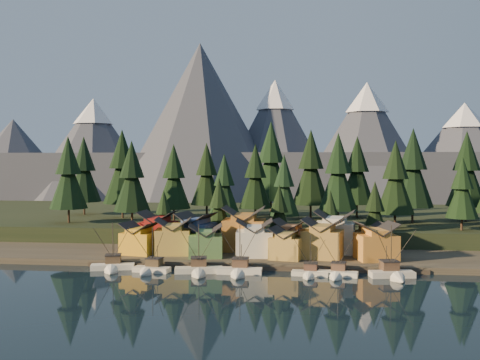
# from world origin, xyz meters

# --- Properties ---
(ground) EXTENTS (500.00, 500.00, 0.00)m
(ground) POSITION_xyz_m (0.00, 0.00, 0.00)
(ground) COLOR black
(ground) RESTS_ON ground
(shore_strip) EXTENTS (400.00, 50.00, 1.50)m
(shore_strip) POSITION_xyz_m (0.00, 40.00, 0.75)
(shore_strip) COLOR #342E25
(shore_strip) RESTS_ON ground
(hillside) EXTENTS (420.00, 100.00, 6.00)m
(hillside) POSITION_xyz_m (0.00, 90.00, 3.00)
(hillside) COLOR black
(hillside) RESTS_ON ground
(dock) EXTENTS (80.00, 4.00, 1.00)m
(dock) POSITION_xyz_m (0.00, 16.50, 0.50)
(dock) COLOR #40392D
(dock) RESTS_ON ground
(mountain_ridge) EXTENTS (560.00, 190.00, 90.00)m
(mountain_ridge) POSITION_xyz_m (-4.20, 213.59, 26.06)
(mountain_ridge) COLOR #464C5B
(mountain_ridge) RESTS_ON ground
(boat_0) EXTENTS (10.75, 11.29, 12.21)m
(boat_0) POSITION_xyz_m (-32.50, 10.84, 2.35)
(boat_0) COLOR white
(boat_0) RESTS_ON ground
(boat_1) EXTENTS (8.96, 9.57, 11.43)m
(boat_1) POSITION_xyz_m (-22.97, 9.18, 2.31)
(boat_1) COLOR beige
(boat_1) RESTS_ON ground
(boat_2) EXTENTS (11.55, 12.22, 12.28)m
(boat_2) POSITION_xyz_m (-11.69, 9.40, 2.27)
(boat_2) COLOR beige
(boat_2) RESTS_ON ground
(boat_3) EXTENTS (10.39, 11.31, 12.37)m
(boat_3) POSITION_xyz_m (-2.54, 9.62, 2.38)
(boat_3) COLOR silver
(boat_3) RESTS_ON ground
(boat_4) EXTENTS (8.54, 9.15, 10.02)m
(boat_4) POSITION_xyz_m (13.17, 9.58, 1.94)
(boat_4) COLOR beige
(boat_4) RESTS_ON ground
(boat_5) EXTENTS (9.31, 9.84, 10.72)m
(boat_5) POSITION_xyz_m (19.16, 9.80, 2.07)
(boat_5) COLOR white
(boat_5) RESTS_ON ground
(boat_6) EXTENTS (10.32, 10.98, 12.73)m
(boat_6) POSITION_xyz_m (31.30, 10.16, 2.54)
(boat_6) COLOR beige
(boat_6) RESTS_ON ground
(house_front_0) EXTENTS (9.50, 9.15, 8.13)m
(house_front_0) POSITION_xyz_m (-30.37, 24.74, 5.77)
(house_front_0) COLOR gold
(house_front_0) RESTS_ON shore_strip
(house_front_1) EXTENTS (9.93, 9.62, 9.20)m
(house_front_1) POSITION_xyz_m (-21.63, 25.88, 6.33)
(house_front_1) COLOR #AA8B3C
(house_front_1) RESTS_ON shore_strip
(house_front_2) EXTENTS (9.56, 9.61, 8.07)m
(house_front_2) POSITION_xyz_m (-12.65, 22.84, 5.74)
(house_front_2) COLOR #4C7941
(house_front_2) RESTS_ON shore_strip
(house_front_3) EXTENTS (9.79, 9.40, 9.25)m
(house_front_3) POSITION_xyz_m (-0.58, 25.23, 6.36)
(house_front_3) COLOR beige
(house_front_3) RESTS_ON shore_strip
(house_front_4) EXTENTS (9.05, 9.51, 7.70)m
(house_front_4) POSITION_xyz_m (7.67, 22.63, 5.55)
(house_front_4) COLOR #AD8A3D
(house_front_4) RESTS_ON shore_strip
(house_front_5) EXTENTS (10.98, 10.34, 9.82)m
(house_front_5) POSITION_xyz_m (16.43, 24.55, 6.66)
(house_front_5) COLOR olive
(house_front_5) RESTS_ON shore_strip
(house_front_6) EXTENTS (10.71, 10.33, 9.09)m
(house_front_6) POSITION_xyz_m (29.26, 23.38, 6.27)
(house_front_6) COLOR #C78333
(house_front_6) RESTS_ON shore_strip
(house_back_0) EXTENTS (9.70, 9.34, 10.22)m
(house_back_0) POSITION_xyz_m (-28.05, 33.88, 6.86)
(house_back_0) COLOR maroon
(house_back_0) RESTS_ON shore_strip
(house_back_1) EXTENTS (10.97, 11.05, 10.07)m
(house_back_1) POSITION_xyz_m (-16.99, 32.22, 6.79)
(house_back_1) COLOR #354C7E
(house_back_1) RESTS_ON shore_strip
(house_back_2) EXTENTS (11.15, 10.26, 11.72)m
(house_back_2) POSITION_xyz_m (-4.16, 33.72, 7.65)
(house_back_2) COLOR #A3692A
(house_back_2) RESTS_ON shore_strip
(house_back_3) EXTENTS (9.97, 9.30, 8.56)m
(house_back_3) POSITION_xyz_m (8.29, 32.47, 6.00)
(house_back_3) COLOR #A16039
(house_back_3) RESTS_ON shore_strip
(house_back_4) EXTENTS (11.37, 11.03, 10.97)m
(house_back_4) POSITION_xyz_m (19.92, 33.55, 7.26)
(house_back_4) COLOR beige
(house_back_4) RESTS_ON shore_strip
(house_back_5) EXTENTS (8.59, 8.65, 7.93)m
(house_back_5) POSITION_xyz_m (29.00, 33.54, 5.66)
(house_back_5) COLOR #A87C3B
(house_back_5) RESTS_ON shore_strip
(tree_hill_0) EXTENTS (11.78, 11.78, 27.43)m
(tree_hill_0) POSITION_xyz_m (-62.00, 52.00, 21.00)
(tree_hill_0) COLOR #332319
(tree_hill_0) RESTS_ON hillside
(tree_hill_1) EXTENTS (13.04, 13.04, 30.38)m
(tree_hill_1) POSITION_xyz_m (-50.00, 68.00, 22.61)
(tree_hill_1) COLOR #332319
(tree_hill_1) RESTS_ON hillside
(tree_hill_2) EXTENTS (11.07, 11.07, 25.79)m
(tree_hill_2) POSITION_xyz_m (-40.00, 48.00, 20.10)
(tree_hill_2) COLOR #332319
(tree_hill_2) RESTS_ON hillside
(tree_hill_3) EXTENTS (10.76, 10.76, 25.06)m
(tree_hill_3) POSITION_xyz_m (-30.00, 60.00, 19.70)
(tree_hill_3) COLOR #332319
(tree_hill_3) RESTS_ON hillside
(tree_hill_4) EXTENTS (11.15, 11.15, 25.98)m
(tree_hill_4) POSITION_xyz_m (-22.00, 75.00, 20.20)
(tree_hill_4) COLOR #332319
(tree_hill_4) RESTS_ON hillside
(tree_hill_5) EXTENTS (9.33, 9.33, 21.73)m
(tree_hill_5) POSITION_xyz_m (-12.00, 50.00, 17.87)
(tree_hill_5) COLOR #332319
(tree_hill_5) RESTS_ON hillside
(tree_hill_6) EXTENTS (10.80, 10.80, 25.15)m
(tree_hill_6) POSITION_xyz_m (-4.00, 65.00, 19.75)
(tree_hill_6) COLOR #332319
(tree_hill_6) RESTS_ON hillside
(tree_hill_7) EXTENTS (9.24, 9.24, 21.52)m
(tree_hill_7) POSITION_xyz_m (6.00, 48.00, 17.76)
(tree_hill_7) COLOR #332319
(tree_hill_7) RESTS_ON hillside
(tree_hill_8) EXTENTS (12.97, 12.97, 30.20)m
(tree_hill_8) POSITION_xyz_m (14.00, 72.00, 22.51)
(tree_hill_8) COLOR #332319
(tree_hill_8) RESTS_ON hillside
(tree_hill_9) EXTENTS (12.07, 12.07, 28.11)m
(tree_hill_9) POSITION_xyz_m (22.00, 55.00, 21.37)
(tree_hill_9) COLOR #332319
(tree_hill_9) RESTS_ON hillside
(tree_hill_10) EXTENTS (12.12, 12.12, 28.24)m
(tree_hill_10) POSITION_xyz_m (30.00, 80.00, 21.44)
(tree_hill_10) COLOR #332319
(tree_hill_10) RESTS_ON hillside
(tree_hill_11) EXTENTS (10.99, 10.99, 25.60)m
(tree_hill_11) POSITION_xyz_m (38.00, 50.00, 20.00)
(tree_hill_11) COLOR #332319
(tree_hill_11) RESTS_ON hillside
(tree_hill_12) EXTENTS (12.89, 12.89, 30.03)m
(tree_hill_12) POSITION_xyz_m (46.00, 66.00, 22.42)
(tree_hill_12) COLOR #332319
(tree_hill_12) RESTS_ON hillside
(tree_hill_13) EXTENTS (8.94, 8.94, 20.82)m
(tree_hill_13) POSITION_xyz_m (56.00, 48.00, 17.38)
(tree_hill_13) COLOR #332319
(tree_hill_13) RESTS_ON hillside
(tree_hill_14) EXTENTS (12.59, 12.59, 29.34)m
(tree_hill_14) POSITION_xyz_m (64.00, 72.00, 22.04)
(tree_hill_14) COLOR #332319
(tree_hill_14) RESTS_ON hillside
(tree_hill_15) EXTENTS (14.49, 14.49, 33.75)m
(tree_hill_15) POSITION_xyz_m (0.00, 82.00, 24.46)
(tree_hill_15) COLOR #332319
(tree_hill_15) RESTS_ON hillside
(tree_hill_16) EXTENTS (12.25, 12.25, 28.54)m
(tree_hill_16) POSITION_xyz_m (-68.00, 78.00, 21.60)
(tree_hill_16) COLOR #332319
(tree_hill_16) RESTS_ON hillside
(tree_shore_0) EXTENTS (6.79, 6.79, 15.83)m
(tree_shore_0) POSITION_xyz_m (-28.00, 40.00, 10.14)
(tree_shore_0) COLOR #332319
(tree_shore_0) RESTS_ON shore_strip
(tree_shore_1) EXTENTS (8.32, 8.32, 19.39)m
(tree_shore_1) POSITION_xyz_m (-12.00, 40.00, 12.09)
(tree_shore_1) COLOR #332319
(tree_shore_1) RESTS_ON shore_strip
(tree_shore_2) EXTENTS (7.52, 7.52, 17.51)m
(tree_shore_2) POSITION_xyz_m (5.00, 40.00, 11.06)
(tree_shore_2) COLOR #332319
(tree_shore_2) RESTS_ON shore_strip
(tree_shore_3) EXTENTS (6.90, 6.90, 16.06)m
(tree_shore_3) POSITION_xyz_m (19.00, 40.00, 10.27)
(tree_shore_3) COLOR #332319
(tree_shore_3) RESTS_ON shore_strip
(tree_shore_4) EXTENTS (7.96, 7.96, 18.55)m
(tree_shore_4) POSITION_xyz_m (31.00, 40.00, 11.64)
(tree_shore_4) COLOR #332319
(tree_shore_4) RESTS_ON shore_strip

